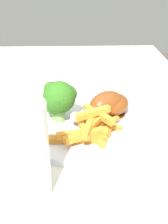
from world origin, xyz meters
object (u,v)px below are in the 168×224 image
at_px(broccoli_floret_front, 57,95).
at_px(chicken_drumstick_far, 111,106).
at_px(carrot_fries_pile, 91,127).
at_px(chicken_drumstick_near, 105,105).
at_px(dining_table, 62,178).
at_px(water_glass, 23,152).
at_px(broccoli_floret_middle, 57,102).
at_px(dinner_plate, 84,124).
at_px(broccoli_floret_back, 59,97).

distance_m(broccoli_floret_front, chicken_drumstick_far, 0.11).
distance_m(carrot_fries_pile, chicken_drumstick_near, 0.08).
bearing_deg(dining_table, water_glass, -14.12).
relative_size(dining_table, broccoli_floret_front, 17.38).
distance_m(chicken_drumstick_far, water_glass, 0.25).
height_order(dining_table, broccoli_floret_middle, broccoli_floret_middle).
height_order(broccoli_floret_front, carrot_fries_pile, broccoli_floret_front).
bearing_deg(dining_table, broccoli_floret_middle, -171.58).
relative_size(chicken_drumstick_near, water_glass, 0.86).
bearing_deg(water_glass, broccoli_floret_front, 170.70).
xyz_separation_m(broccoli_floret_middle, water_glass, (0.19, -0.03, 0.02)).
height_order(dinner_plate, chicken_drumstick_near, chicken_drumstick_near).
distance_m(broccoli_floret_back, chicken_drumstick_far, 0.11).
distance_m(broccoli_floret_front, broccoli_floret_back, 0.02).
distance_m(broccoli_floret_back, chicken_drumstick_near, 0.09).
relative_size(dinner_plate, carrot_fries_pile, 1.99).
xyz_separation_m(dinner_plate, water_glass, (0.18, -0.08, 0.06)).
bearing_deg(water_glass, dining_table, 165.88).
bearing_deg(chicken_drumstick_near, dining_table, -64.28).
relative_size(broccoli_floret_back, water_glass, 0.59).
relative_size(broccoli_floret_front, carrot_fries_pile, 0.55).
distance_m(dining_table, dinner_plate, 0.12).
bearing_deg(dinner_plate, broccoli_floret_back, -96.27).
bearing_deg(dining_table, broccoli_floret_back, -178.71).
xyz_separation_m(broccoli_floret_front, broccoli_floret_middle, (0.01, 0.00, -0.01)).
height_order(dinner_plate, carrot_fries_pile, carrot_fries_pile).
xyz_separation_m(carrot_fries_pile, water_glass, (0.13, -0.10, 0.04)).
relative_size(dining_table, broccoli_floret_middle, 20.20).
distance_m(broccoli_floret_front, chicken_drumstick_near, 0.10).
relative_size(broccoli_floret_front, chicken_drumstick_near, 0.62).
height_order(broccoli_floret_back, chicken_drumstick_near, broccoli_floret_back).
height_order(broccoli_floret_back, chicken_drumstick_far, broccoli_floret_back).
distance_m(dinner_plate, carrot_fries_pile, 0.06).
xyz_separation_m(dinner_plate, chicken_drumstick_near, (-0.02, 0.04, 0.03)).
relative_size(dining_table, dinner_plate, 4.83).
xyz_separation_m(chicken_drumstick_far, water_glass, (0.20, -0.14, 0.04)).
relative_size(dinner_plate, broccoli_floret_front, 3.60).
bearing_deg(broccoli_floret_middle, broccoli_floret_back, 54.31).
bearing_deg(broccoli_floret_front, chicken_drumstick_far, 91.65).
bearing_deg(broccoli_floret_back, dining_table, 1.29).
height_order(broccoli_floret_back, water_glass, water_glass).
distance_m(dinner_plate, broccoli_floret_middle, 0.07).
relative_size(dinner_plate, chicken_drumstick_far, 2.19).
height_order(broccoli_floret_front, broccoli_floret_back, broccoli_floret_back).
distance_m(dinner_plate, chicken_drumstick_near, 0.06).
bearing_deg(chicken_drumstick_near, broccoli_floret_back, -82.11).
distance_m(dining_table, chicken_drumstick_far, 0.18).
xyz_separation_m(dining_table, carrot_fries_pile, (0.03, 0.06, 0.14)).
height_order(dinner_plate, broccoli_floret_middle, broccoli_floret_middle).
bearing_deg(dinner_plate, carrot_fries_pile, 11.85).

